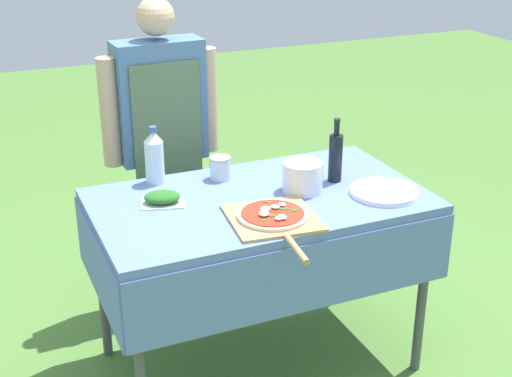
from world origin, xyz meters
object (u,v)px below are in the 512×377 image
(person_cook, at_px, (162,131))
(water_bottle, at_px, (154,156))
(plate_stack, at_px, (384,192))
(mixing_tub, at_px, (303,177))
(prep_table, at_px, (260,217))
(sauce_jar, at_px, (220,169))
(oil_bottle, at_px, (335,156))
(herb_container, at_px, (162,198))
(pizza_on_peel, at_px, (273,217))

(person_cook, bearing_deg, water_bottle, 67.26)
(plate_stack, bearing_deg, water_bottle, 148.69)
(mixing_tub, bearing_deg, person_cook, 117.90)
(prep_table, bearing_deg, person_cook, 105.38)
(person_cook, xyz_separation_m, sauce_jar, (0.12, -0.46, -0.05))
(prep_table, height_order, person_cook, person_cook)
(plate_stack, height_order, sauce_jar, sauce_jar)
(prep_table, xyz_separation_m, water_bottle, (-0.34, 0.32, 0.20))
(person_cook, bearing_deg, prep_table, 103.29)
(person_cook, height_order, oil_bottle, person_cook)
(plate_stack, bearing_deg, herb_container, 162.46)
(mixing_tub, bearing_deg, plate_stack, -29.43)
(pizza_on_peel, distance_m, plate_stack, 0.52)
(prep_table, distance_m, pizza_on_peel, 0.25)
(sauce_jar, bearing_deg, mixing_tub, -44.87)
(prep_table, distance_m, oil_bottle, 0.41)
(water_bottle, height_order, plate_stack, water_bottle)
(pizza_on_peel, xyz_separation_m, water_bottle, (-0.30, 0.54, 0.10))
(person_cook, distance_m, pizza_on_peel, 0.94)
(prep_table, relative_size, water_bottle, 5.48)
(pizza_on_peel, height_order, oil_bottle, oil_bottle)
(person_cook, distance_m, mixing_tub, 0.81)
(water_bottle, relative_size, sauce_jar, 2.51)
(prep_table, distance_m, sauce_jar, 0.29)
(plate_stack, bearing_deg, oil_bottle, 118.42)
(mixing_tub, bearing_deg, herb_container, 169.30)
(person_cook, xyz_separation_m, oil_bottle, (0.55, -0.67, 0.02))
(pizza_on_peel, xyz_separation_m, sauce_jar, (-0.03, 0.47, 0.03))
(water_bottle, xyz_separation_m, mixing_tub, (0.52, -0.33, -0.05))
(oil_bottle, bearing_deg, mixing_tub, -165.69)
(prep_table, bearing_deg, water_bottle, 136.70)
(prep_table, height_order, herb_container, herb_container)
(person_cook, height_order, sauce_jar, person_cook)
(pizza_on_peel, bearing_deg, oil_bottle, 38.57)
(water_bottle, xyz_separation_m, plate_stack, (0.81, -0.49, -0.11))
(prep_table, relative_size, plate_stack, 4.82)
(mixing_tub, xyz_separation_m, sauce_jar, (-0.26, 0.26, -0.02))
(herb_container, xyz_separation_m, plate_stack, (0.85, -0.27, -0.01))
(pizza_on_peel, bearing_deg, person_cook, 105.72)
(person_cook, height_order, plate_stack, person_cook)
(person_cook, height_order, pizza_on_peel, person_cook)
(oil_bottle, distance_m, water_bottle, 0.76)
(mixing_tub, relative_size, plate_stack, 0.59)
(mixing_tub, relative_size, sauce_jar, 1.68)
(pizza_on_peel, bearing_deg, mixing_tub, 48.99)
(person_cook, distance_m, sauce_jar, 0.47)
(herb_container, bearing_deg, pizza_on_peel, -43.22)
(oil_bottle, bearing_deg, pizza_on_peel, -147.79)
(prep_table, distance_m, person_cook, 0.75)
(oil_bottle, height_order, water_bottle, oil_bottle)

